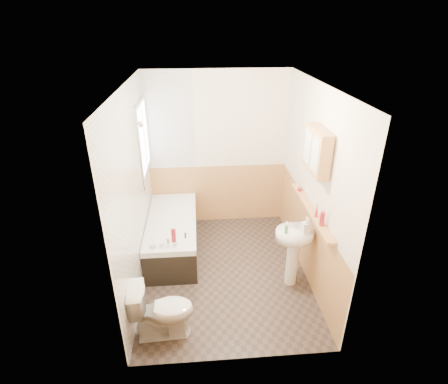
{
  "coord_description": "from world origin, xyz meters",
  "views": [
    {
      "loc": [
        -0.33,
        -3.82,
        3.15
      ],
      "look_at": [
        0.0,
        0.15,
        1.15
      ],
      "focal_mm": 28.0,
      "sensor_mm": 36.0,
      "label": 1
    }
  ],
  "objects_px": {
    "medicine_cabinet": "(317,151)",
    "pine_shelf": "(311,210)",
    "bathtub": "(173,234)",
    "toilet": "(162,310)",
    "sink": "(294,246)"
  },
  "relations": [
    {
      "from": "bathtub",
      "to": "toilet",
      "type": "height_order",
      "value": "bathtub"
    },
    {
      "from": "toilet",
      "to": "medicine_cabinet",
      "type": "xyz_separation_m",
      "value": [
        1.77,
        0.77,
        1.48
      ]
    },
    {
      "from": "sink",
      "to": "pine_shelf",
      "type": "xyz_separation_m",
      "value": [
        0.2,
        0.1,
        0.46
      ]
    },
    {
      "from": "toilet",
      "to": "medicine_cabinet",
      "type": "height_order",
      "value": "medicine_cabinet"
    },
    {
      "from": "medicine_cabinet",
      "to": "pine_shelf",
      "type": "bearing_deg",
      "value": 49.38
    },
    {
      "from": "bathtub",
      "to": "medicine_cabinet",
      "type": "bearing_deg",
      "value": -24.62
    },
    {
      "from": "bathtub",
      "to": "toilet",
      "type": "bearing_deg",
      "value": -91.1
    },
    {
      "from": "sink",
      "to": "pine_shelf",
      "type": "height_order",
      "value": "pine_shelf"
    },
    {
      "from": "pine_shelf",
      "to": "medicine_cabinet",
      "type": "relative_size",
      "value": 2.6
    },
    {
      "from": "bathtub",
      "to": "sink",
      "type": "bearing_deg",
      "value": -28.83
    },
    {
      "from": "pine_shelf",
      "to": "sink",
      "type": "bearing_deg",
      "value": -153.84
    },
    {
      "from": "toilet",
      "to": "pine_shelf",
      "type": "xyz_separation_m",
      "value": [
        1.8,
        0.8,
        0.71
      ]
    },
    {
      "from": "toilet",
      "to": "sink",
      "type": "bearing_deg",
      "value": -68.92
    },
    {
      "from": "bathtub",
      "to": "pine_shelf",
      "type": "bearing_deg",
      "value": -23.4
    },
    {
      "from": "sink",
      "to": "toilet",
      "type": "bearing_deg",
      "value": -141.81
    }
  ]
}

